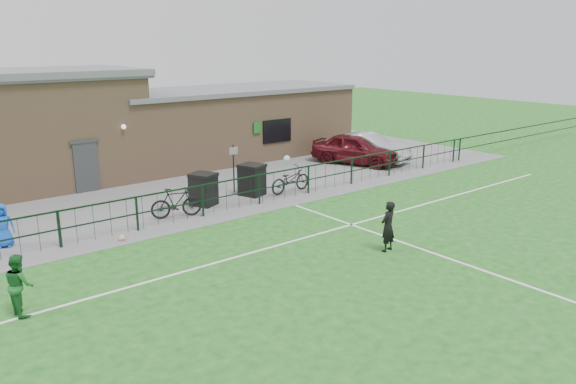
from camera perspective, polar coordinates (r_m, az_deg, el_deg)
ground at (r=15.59m, az=11.74°, el=-8.38°), size 90.00×90.00×0.00m
paving_strip at (r=25.81m, az=-11.93°, el=1.07°), size 34.00×13.00×0.02m
pitch_line_touch at (r=21.05m, az=-4.79°, el=-1.86°), size 28.00×0.10×0.01m
pitch_line_mid at (r=18.18m, az=1.99°, el=-4.59°), size 28.00×0.10×0.01m
pitch_line_perp at (r=17.09m, az=16.05°, el=-6.52°), size 0.10×16.00×0.01m
perimeter_fence at (r=21.04m, az=-5.13°, el=-0.18°), size 28.00×0.10×1.20m
wheelie_bin_left at (r=21.68m, az=-8.59°, el=0.17°), size 1.05×1.11×1.16m
wheelie_bin_right at (r=22.87m, az=-3.69°, el=1.14°), size 1.03×1.10×1.20m
sign_post at (r=23.26m, az=-5.54°, el=2.36°), size 0.06×0.06×2.00m
car_maroon at (r=28.92m, az=6.91°, el=4.37°), size 3.30×4.87×1.54m
car_silver at (r=29.64m, az=8.11°, el=4.51°), size 2.73×4.68×1.46m
bicycle_d at (r=20.34m, az=-11.30°, el=-1.07°), size 1.88×1.03×1.09m
bicycle_e at (r=23.27m, az=0.23°, el=1.26°), size 2.08×0.83×1.07m
spectator_child at (r=19.15m, az=-26.98°, el=-3.05°), size 0.78×0.66×1.37m
goalkeeper_kick at (r=17.06m, az=9.77°, el=-3.23°), size 1.48×3.84×2.52m
outfield_player at (r=14.42m, az=-25.64°, el=-8.47°), size 0.60×0.75×1.46m
ball_ground at (r=18.56m, az=-16.54°, el=-4.48°), size 0.21×0.21×0.21m
clubhouse at (r=27.72m, az=-16.67°, el=6.39°), size 24.25×5.40×4.96m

